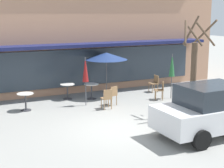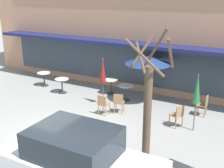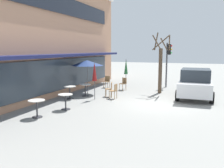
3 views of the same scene
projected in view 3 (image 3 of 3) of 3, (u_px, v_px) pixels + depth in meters
The scene contains 16 objects.
ground_plane at pixel (154, 104), 12.59m from camera, with size 80.00×80.00×0.00m, color gray.
building_facade at pixel (4, 34), 15.52m from camera, with size 18.59×9.10×7.80m.
cafe_table_near_wall at pixel (37, 106), 10.12m from camera, with size 0.70×0.70×0.76m.
cafe_table_streetside at pixel (66, 99), 11.45m from camera, with size 0.70×0.70×0.76m.
cafe_table_by_tree at pixel (70, 90), 13.91m from camera, with size 0.70×0.70×0.76m.
cafe_table_mid_patio at pixel (85, 88), 14.74m from camera, with size 0.70×0.70×0.76m.
patio_umbrella_green_folded at pixel (87, 63), 15.51m from camera, with size 2.10×2.10×2.20m.
patio_umbrella_cream_folded at pixel (94, 72), 13.62m from camera, with size 0.28×0.28×2.20m.
patio_umbrella_corner_open at pixel (126, 67), 17.38m from camera, with size 0.28×0.28×2.20m.
cafe_chair_0 at pixel (114, 90), 13.98m from camera, with size 0.42×0.42×0.89m.
cafe_chair_1 at pixel (107, 81), 18.09m from camera, with size 0.40×0.40×0.89m.
cafe_chair_2 at pixel (110, 88), 14.60m from camera, with size 0.49×0.49×0.89m.
cafe_chair_3 at pixel (123, 83), 16.96m from camera, with size 0.54×0.54×0.89m.
parked_sedan at pixel (195, 83), 14.17m from camera, with size 4.22×2.05×1.76m.
street_tree at pixel (160, 66), 15.67m from camera, with size 1.27×1.32×4.02m.
traffic_light_pole at pixel (168, 57), 18.05m from camera, with size 0.26×0.44×3.40m.
Camera 3 is at (-12.30, -2.27, 2.90)m, focal length 38.00 mm.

